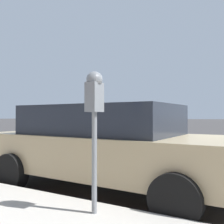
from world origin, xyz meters
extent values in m
plane|color=#3D3A3A|center=(0.00, 0.00, 0.00)|extent=(220.00, 220.00, 0.00)
cylinder|color=gray|center=(-2.55, 0.37, 0.75)|extent=(0.06, 0.06, 1.16)
cube|color=gray|center=(-2.55, 0.37, 1.50)|extent=(0.20, 0.14, 0.34)
sphere|color=gray|center=(-2.55, 0.37, 1.71)|extent=(0.19, 0.19, 0.19)
cube|color=#19389E|center=(-2.44, 0.37, 1.46)|extent=(0.01, 0.11, 0.12)
cube|color=black|center=(-2.44, 0.37, 1.58)|extent=(0.01, 0.10, 0.08)
cube|color=tan|center=(-1.12, 0.99, 0.64)|extent=(1.95, 4.73, 0.64)
cube|color=#232833|center=(-1.11, 1.18, 1.22)|extent=(1.67, 2.67, 0.51)
cylinder|color=black|center=(-0.26, -0.49, 0.32)|extent=(0.24, 0.65, 0.64)
cylinder|color=black|center=(-2.06, -0.43, 0.32)|extent=(0.24, 0.65, 0.64)
cylinder|color=black|center=(-0.17, 2.42, 0.32)|extent=(0.24, 0.65, 0.64)
cylinder|color=black|center=(-1.98, 2.47, 0.32)|extent=(0.24, 0.65, 0.64)
camera|label=1|loc=(-5.06, -1.30, 1.29)|focal=42.00mm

